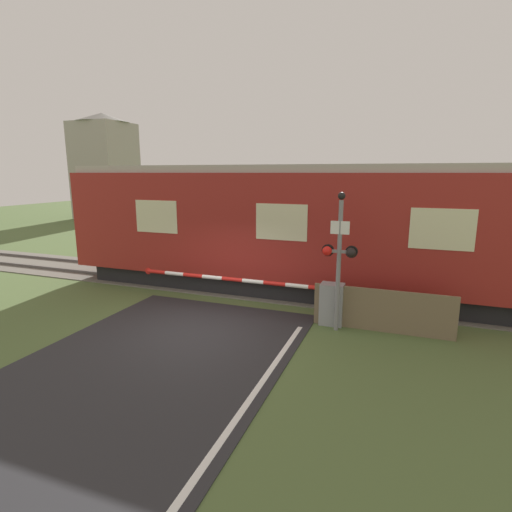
# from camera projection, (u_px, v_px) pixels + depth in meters

# --- Properties ---
(ground_plane) EXTENTS (80.00, 80.00, 0.00)m
(ground_plane) POSITION_uv_depth(u_px,v_px,m) (197.00, 329.00, 10.25)
(ground_plane) COLOR #4C6033
(track_bed) EXTENTS (36.00, 3.20, 0.13)m
(track_bed) POSITION_uv_depth(u_px,v_px,m) (255.00, 286.00, 14.09)
(track_bed) COLOR #666056
(track_bed) RESTS_ON ground_plane
(train) EXTENTS (15.63, 3.11, 4.17)m
(train) POSITION_uv_depth(u_px,v_px,m) (295.00, 228.00, 13.17)
(train) COLOR black
(train) RESTS_ON ground_plane
(crossing_barrier) EXTENTS (6.09, 0.44, 1.10)m
(crossing_barrier) POSITION_uv_depth(u_px,v_px,m) (311.00, 299.00, 10.64)
(crossing_barrier) COLOR gray
(crossing_barrier) RESTS_ON ground_plane
(signal_post) EXTENTS (0.88, 0.26, 3.48)m
(signal_post) POSITION_uv_depth(u_px,v_px,m) (339.00, 254.00, 9.78)
(signal_post) COLOR gray
(signal_post) RESTS_ON ground_plane
(distant_building) EXTENTS (4.69, 4.69, 8.91)m
(distant_building) POSITION_uv_depth(u_px,v_px,m) (105.00, 166.00, 34.76)
(distant_building) COLOR #9E998E
(distant_building) RESTS_ON ground_plane
(roadside_fence) EXTENTS (3.44, 0.06, 1.10)m
(roadside_fence) POSITION_uv_depth(u_px,v_px,m) (382.00, 311.00, 9.97)
(roadside_fence) COLOR #726047
(roadside_fence) RESTS_ON ground_plane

